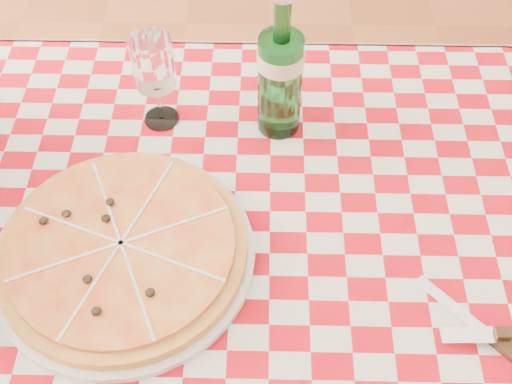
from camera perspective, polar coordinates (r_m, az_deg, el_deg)
dining_table at (r=0.97m, az=1.12°, el=-8.58°), size 1.20×0.80×0.75m
tablecloth at (r=0.89m, az=1.21°, el=-5.59°), size 1.30×0.90×0.01m
pizza_plate at (r=0.88m, az=-11.79°, el=-4.96°), size 0.46×0.46×0.05m
water_bottle at (r=0.96m, az=2.19°, el=11.21°), size 0.09×0.09×0.25m
wine_glass at (r=1.01m, az=-8.89°, el=9.62°), size 0.07×0.07×0.16m
cutlery at (r=0.87m, az=20.42°, el=-11.85°), size 0.26×0.24×0.02m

